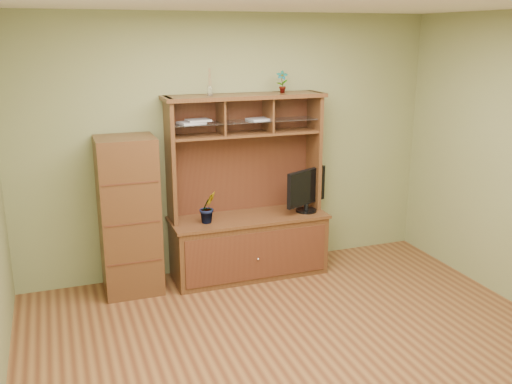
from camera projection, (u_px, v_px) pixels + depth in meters
name	position (u px, v px, depth m)	size (l,w,h in m)	color
room	(313.00, 194.00, 4.18)	(4.54, 4.04, 2.74)	#532C17
media_hutch	(248.00, 227.00, 6.00)	(1.66, 0.61, 1.90)	#3F2212
monitor	(307.00, 190.00, 6.03)	(0.54, 0.30, 0.46)	black
orchid_plant	(208.00, 207.00, 5.70)	(0.18, 0.14, 0.32)	#2C531C
top_plant	(282.00, 82.00, 5.80)	(0.12, 0.08, 0.23)	#256122
reed_diffuser	(210.00, 85.00, 5.56)	(0.05, 0.05, 0.27)	silver
magazines	(216.00, 121.00, 5.67)	(0.98, 0.24, 0.04)	#ABABB0
side_cabinet	(129.00, 216.00, 5.53)	(0.55, 0.51, 1.55)	#3F2212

